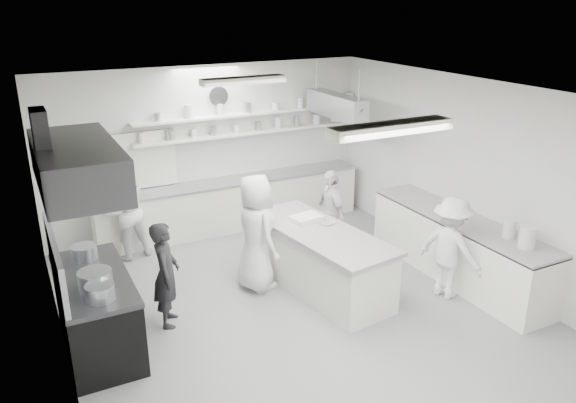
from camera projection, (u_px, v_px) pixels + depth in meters
name	position (u px, v px, depth m)	size (l,w,h in m)	color
floor	(299.00, 311.00, 7.79)	(6.00, 7.00, 0.02)	gray
ceiling	(301.00, 93.00, 6.76)	(6.00, 7.00, 0.02)	silver
wall_back	(209.00, 149.00, 10.20)	(6.00, 0.04, 3.00)	silver
wall_front	(513.00, 353.00, 4.35)	(6.00, 0.04, 3.00)	silver
wall_left	(53.00, 255.00, 5.99)	(0.04, 7.00, 3.00)	silver
wall_right	(473.00, 178.00, 8.55)	(0.04, 7.00, 3.00)	silver
stove	(97.00, 314.00, 6.86)	(0.80, 1.80, 0.90)	black
exhaust_hood	(77.00, 165.00, 6.21)	(0.85, 2.00, 0.50)	#36353A
back_counter	(233.00, 205.00, 10.44)	(5.00, 0.60, 0.92)	white
shelf_lower	(247.00, 133.00, 10.31)	(4.20, 0.26, 0.04)	white
shelf_upper	(247.00, 114.00, 10.19)	(4.20, 0.26, 0.04)	white
pass_through_window	(138.00, 160.00, 9.65)	(1.30, 0.04, 1.00)	black
wall_clock	(218.00, 96.00, 9.93)	(0.32, 0.32, 0.05)	white
right_counter	(458.00, 248.00, 8.59)	(0.74, 3.30, 0.94)	white
pot_rack	(336.00, 106.00, 9.86)	(0.30, 1.60, 0.40)	#A7ADB3
light_fixture_front	(391.00, 128.00, 5.27)	(1.30, 0.25, 0.10)	white
light_fixture_rear	(243.00, 80.00, 8.28)	(1.30, 0.25, 0.10)	white
prep_island	(320.00, 261.00, 8.24)	(0.89, 2.40, 0.88)	white
stove_pot	(96.00, 281.00, 6.41)	(0.38, 0.38, 0.26)	#A7ADB3
cook_stove	(166.00, 274.00, 7.26)	(0.53, 0.34, 1.44)	black
cook_back	(124.00, 211.00, 9.12)	(0.80, 0.62, 1.65)	white
cook_island_left	(256.00, 233.00, 8.14)	(0.86, 0.56, 1.75)	white
cook_island_right	(331.00, 212.00, 9.31)	(0.86, 0.36, 1.47)	white
cook_right	(450.00, 248.00, 7.93)	(0.97, 0.56, 1.51)	white
bowl_island_a	(326.00, 224.00, 8.35)	(0.25, 0.25, 0.06)	#A7ADB3
bowl_island_b	(318.00, 223.00, 8.41)	(0.18, 0.18, 0.06)	white
bowl_right	(444.00, 213.00, 8.61)	(0.25, 0.25, 0.06)	white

